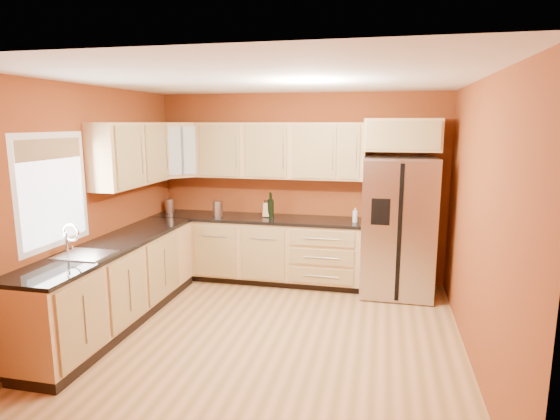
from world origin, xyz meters
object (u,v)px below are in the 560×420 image
canister_left (218,209)px  knife_block (267,210)px  wine_bottle_a (271,206)px  refrigerator (398,227)px  soap_dispenser (355,215)px

canister_left → knife_block: bearing=9.4°
canister_left → knife_block: 0.69m
wine_bottle_a → knife_block: bearing=147.7°
refrigerator → canister_left: refrigerator is taller
canister_left → knife_block: (0.68, 0.11, -0.01)m
knife_block → refrigerator: bearing=4.2°
knife_block → soap_dispenser: size_ratio=1.04×
refrigerator → soap_dispenser: bearing=177.5°
canister_left → soap_dispenser: 1.88m
canister_left → wine_bottle_a: wine_bottle_a is taller
wine_bottle_a → knife_block: 0.10m
wine_bottle_a → knife_block: size_ratio=1.71×
knife_block → canister_left: bearing=-162.8°
refrigerator → knife_block: refrigerator is taller
refrigerator → wine_bottle_a: bearing=177.6°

